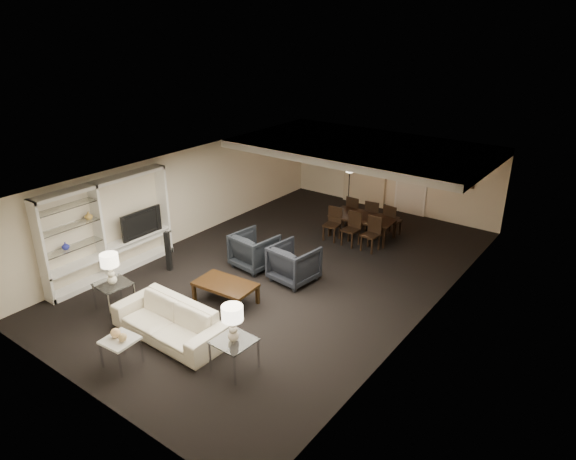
# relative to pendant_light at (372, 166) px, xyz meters

# --- Properties ---
(floor) EXTENTS (11.00, 11.00, 0.00)m
(floor) POSITION_rel_pendant_light_xyz_m (-0.30, -3.50, -1.92)
(floor) COLOR black
(floor) RESTS_ON ground
(ceiling) EXTENTS (7.00, 11.00, 0.02)m
(ceiling) POSITION_rel_pendant_light_xyz_m (-0.30, -3.50, 0.58)
(ceiling) COLOR silver
(ceiling) RESTS_ON ground
(wall_back) EXTENTS (7.00, 0.02, 2.50)m
(wall_back) POSITION_rel_pendant_light_xyz_m (-0.30, 2.00, -0.67)
(wall_back) COLOR beige
(wall_back) RESTS_ON ground
(wall_front) EXTENTS (7.00, 0.02, 2.50)m
(wall_front) POSITION_rel_pendant_light_xyz_m (-0.30, -9.00, -0.67)
(wall_front) COLOR beige
(wall_front) RESTS_ON ground
(wall_left) EXTENTS (0.02, 11.00, 2.50)m
(wall_left) POSITION_rel_pendant_light_xyz_m (-3.80, -3.50, -0.67)
(wall_left) COLOR beige
(wall_left) RESTS_ON ground
(wall_right) EXTENTS (0.02, 11.00, 2.50)m
(wall_right) POSITION_rel_pendant_light_xyz_m (3.20, -3.50, -0.67)
(wall_right) COLOR beige
(wall_right) RESTS_ON ground
(ceiling_soffit) EXTENTS (7.00, 4.00, 0.20)m
(ceiling_soffit) POSITION_rel_pendant_light_xyz_m (-0.30, 0.00, 0.48)
(ceiling_soffit) COLOR silver
(ceiling_soffit) RESTS_ON ceiling
(curtains) EXTENTS (1.50, 0.12, 2.40)m
(curtains) POSITION_rel_pendant_light_xyz_m (-1.20, 1.92, -0.72)
(curtains) COLOR beige
(curtains) RESTS_ON wall_back
(door) EXTENTS (0.90, 0.05, 2.10)m
(door) POSITION_rel_pendant_light_xyz_m (0.40, 1.97, -0.87)
(door) COLOR silver
(door) RESTS_ON wall_back
(painting) EXTENTS (0.95, 0.04, 0.65)m
(painting) POSITION_rel_pendant_light_xyz_m (1.80, 1.96, -0.37)
(painting) COLOR #142D38
(painting) RESTS_ON wall_back
(media_unit) EXTENTS (0.38, 3.40, 2.35)m
(media_unit) POSITION_rel_pendant_light_xyz_m (-3.61, -6.10, -0.74)
(media_unit) COLOR white
(media_unit) RESTS_ON wall_left
(pendant_light) EXTENTS (0.52, 0.52, 0.24)m
(pendant_light) POSITION_rel_pendant_light_xyz_m (0.00, 0.00, 0.00)
(pendant_light) COLOR #D8591E
(pendant_light) RESTS_ON ceiling_soffit
(sofa) EXTENTS (2.42, 0.97, 0.70)m
(sofa) POSITION_rel_pendant_light_xyz_m (-0.51, -7.08, -1.57)
(sofa) COLOR beige
(sofa) RESTS_ON floor
(coffee_table) EXTENTS (1.37, 0.87, 0.47)m
(coffee_table) POSITION_rel_pendant_light_xyz_m (-0.51, -5.48, -1.68)
(coffee_table) COLOR black
(coffee_table) RESTS_ON floor
(armchair_left) EXTENTS (1.06, 1.09, 0.89)m
(armchair_left) POSITION_rel_pendant_light_xyz_m (-1.11, -3.78, -1.47)
(armchair_left) COLOR black
(armchair_left) RESTS_ON floor
(armchair_right) EXTENTS (1.06, 1.08, 0.89)m
(armchair_right) POSITION_rel_pendant_light_xyz_m (0.09, -3.78, -1.47)
(armchair_right) COLOR black
(armchair_right) RESTS_ON floor
(side_table_left) EXTENTS (0.72, 0.72, 0.62)m
(side_table_left) POSITION_rel_pendant_light_xyz_m (-2.21, -7.08, -1.61)
(side_table_left) COLOR white
(side_table_left) RESTS_ON floor
(side_table_right) EXTENTS (0.68, 0.68, 0.62)m
(side_table_right) POSITION_rel_pendant_light_xyz_m (1.19, -7.08, -1.61)
(side_table_right) COLOR silver
(side_table_right) RESTS_ON floor
(table_lamp_left) EXTENTS (0.42, 0.42, 0.68)m
(table_lamp_left) POSITION_rel_pendant_light_xyz_m (-2.21, -7.08, -0.96)
(table_lamp_left) COLOR beige
(table_lamp_left) RESTS_ON side_table_left
(table_lamp_right) EXTENTS (0.42, 0.42, 0.68)m
(table_lamp_right) POSITION_rel_pendant_light_xyz_m (1.19, -7.08, -0.96)
(table_lamp_right) COLOR #EFDFCA
(table_lamp_right) RESTS_ON side_table_right
(marble_table) EXTENTS (0.59, 0.59, 0.55)m
(marble_table) POSITION_rel_pendant_light_xyz_m (-0.51, -8.18, -1.65)
(marble_table) COLOR white
(marble_table) RESTS_ON floor
(gold_gourd_a) EXTENTS (0.18, 0.18, 0.18)m
(gold_gourd_a) POSITION_rel_pendant_light_xyz_m (-0.61, -8.18, -1.28)
(gold_gourd_a) COLOR #F0BE7F
(gold_gourd_a) RESTS_ON marble_table
(gold_gourd_b) EXTENTS (0.15, 0.15, 0.15)m
(gold_gourd_b) POSITION_rel_pendant_light_xyz_m (-0.41, -8.18, -1.29)
(gold_gourd_b) COLOR tan
(gold_gourd_b) RESTS_ON marble_table
(television) EXTENTS (1.16, 0.15, 0.67)m
(television) POSITION_rel_pendant_light_xyz_m (-3.58, -5.27, -0.84)
(television) COLOR black
(television) RESTS_ON media_unit
(vase_blue) EXTENTS (0.17, 0.17, 0.18)m
(vase_blue) POSITION_rel_pendant_light_xyz_m (-3.61, -7.21, -0.77)
(vase_blue) COLOR #262CA6
(vase_blue) RESTS_ON media_unit
(vase_amber) EXTENTS (0.17, 0.17, 0.18)m
(vase_amber) POSITION_rel_pendant_light_xyz_m (-3.61, -6.55, -0.27)
(vase_amber) COLOR gold
(vase_amber) RESTS_ON media_unit
(floor_speaker) EXTENTS (0.14, 0.14, 1.01)m
(floor_speaker) POSITION_rel_pendant_light_xyz_m (-2.70, -5.17, -1.42)
(floor_speaker) COLOR black
(floor_speaker) RESTS_ON floor
(dining_table) EXTENTS (1.84, 1.12, 0.63)m
(dining_table) POSITION_rel_pendant_light_xyz_m (0.13, -0.59, -1.61)
(dining_table) COLOR black
(dining_table) RESTS_ON floor
(chair_nl) EXTENTS (0.47, 0.47, 0.93)m
(chair_nl) POSITION_rel_pendant_light_xyz_m (-0.47, -1.24, -1.46)
(chair_nl) COLOR black
(chair_nl) RESTS_ON floor
(chair_nm) EXTENTS (0.46, 0.46, 0.93)m
(chair_nm) POSITION_rel_pendant_light_xyz_m (0.13, -1.24, -1.46)
(chair_nm) COLOR black
(chair_nm) RESTS_ON floor
(chair_nr) EXTENTS (0.46, 0.46, 0.93)m
(chair_nr) POSITION_rel_pendant_light_xyz_m (0.73, -1.24, -1.46)
(chair_nr) COLOR black
(chair_nr) RESTS_ON floor
(chair_fl) EXTENTS (0.46, 0.46, 0.93)m
(chair_fl) POSITION_rel_pendant_light_xyz_m (-0.47, 0.06, -1.46)
(chair_fl) COLOR black
(chair_fl) RESTS_ON floor
(chair_fm) EXTENTS (0.48, 0.48, 0.93)m
(chair_fm) POSITION_rel_pendant_light_xyz_m (0.13, 0.06, -1.46)
(chair_fm) COLOR black
(chair_fm) RESTS_ON floor
(chair_fr) EXTENTS (0.48, 0.48, 0.93)m
(chair_fr) POSITION_rel_pendant_light_xyz_m (0.73, 0.06, -1.46)
(chair_fr) COLOR black
(chair_fr) RESTS_ON floor
(floor_lamp) EXTENTS (0.27, 0.27, 1.60)m
(floor_lamp) POSITION_rel_pendant_light_xyz_m (-1.08, 0.70, -1.12)
(floor_lamp) COLOR black
(floor_lamp) RESTS_ON floor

